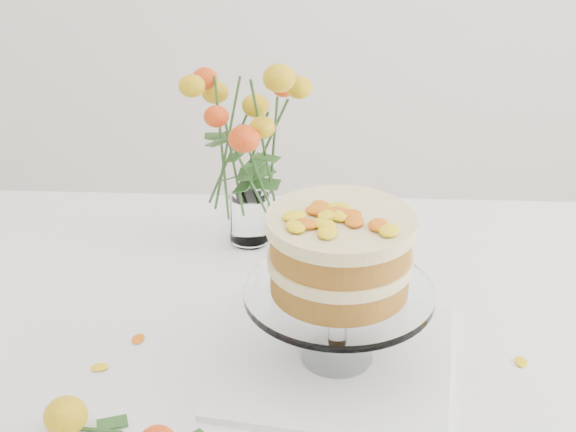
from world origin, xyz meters
The scene contains 11 objects.
table centered at (0.00, 0.00, 0.67)m, with size 1.43×0.93×0.76m.
napkin centered at (0.04, -0.09, 0.76)m, with size 0.32×0.32×0.01m, color silver.
cake_stand centered at (0.04, -0.09, 0.92)m, with size 0.26×0.26×0.24m.
rose_vase centered at (-0.12, 0.26, 0.98)m, with size 0.29×0.29×0.37m.
loose_rose_near centered at (-0.31, -0.25, 0.78)m, with size 0.10×0.06×0.05m.
stray_petal_a centered at (-0.12, -0.10, 0.76)m, with size 0.03×0.02×0.00m, color yellow.
stray_petal_b centered at (-0.02, -0.14, 0.76)m, with size 0.03×0.02×0.00m, color yellow.
stray_petal_c centered at (0.02, -0.18, 0.76)m, with size 0.03×0.02×0.00m, color yellow.
stray_petal_d centered at (-0.26, -0.05, 0.76)m, with size 0.03×0.02×0.00m, color yellow.
stray_petal_e centered at (-0.30, -0.12, 0.76)m, with size 0.03×0.02×0.00m, color yellow.
stray_petal_f centered at (0.30, -0.08, 0.76)m, with size 0.03×0.02×0.00m, color yellow.
Camera 1 is at (0.01, -1.02, 1.46)m, focal length 50.00 mm.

